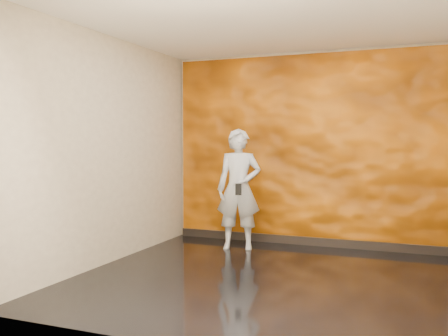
% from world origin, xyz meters
% --- Properties ---
extents(room, '(4.02, 4.02, 2.81)m').
position_xyz_m(room, '(0.00, 0.00, 1.40)').
color(room, black).
rests_on(room, ground).
extents(feature_wall, '(3.90, 0.06, 2.75)m').
position_xyz_m(feature_wall, '(0.00, 1.96, 1.38)').
color(feature_wall, orange).
rests_on(feature_wall, ground).
extents(baseboard, '(3.90, 0.04, 0.12)m').
position_xyz_m(baseboard, '(0.00, 1.92, 0.06)').
color(baseboard, black).
rests_on(baseboard, ground).
extents(man, '(0.69, 0.53, 1.68)m').
position_xyz_m(man, '(-0.79, 1.34, 0.84)').
color(man, '#9AA1A9').
rests_on(man, ground).
extents(phone, '(0.09, 0.04, 0.16)m').
position_xyz_m(phone, '(-0.70, 1.08, 0.86)').
color(phone, black).
rests_on(phone, man).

